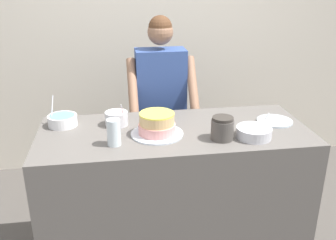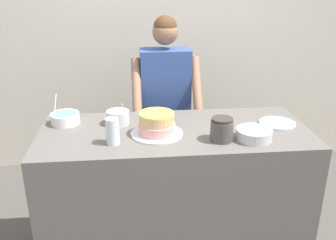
{
  "view_description": "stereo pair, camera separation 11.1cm",
  "coord_description": "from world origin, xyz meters",
  "px_view_note": "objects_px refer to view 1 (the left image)",
  "views": [
    {
      "loc": [
        -0.36,
        -1.75,
        1.87
      ],
      "look_at": [
        -0.05,
        0.32,
        1.03
      ],
      "focal_mm": 40.0,
      "sensor_mm": 36.0,
      "label": 1
    },
    {
      "loc": [
        -0.25,
        -1.77,
        1.87
      ],
      "look_at": [
        -0.05,
        0.32,
        1.03
      ],
      "focal_mm": 40.0,
      "sensor_mm": 36.0,
      "label": 2
    }
  ],
  "objects_px": {
    "frosting_bowl_blue": "(63,120)",
    "frosting_bowl_pink": "(116,118)",
    "person_baker": "(161,98)",
    "drinking_glass": "(114,132)",
    "frosting_bowl_white": "(254,132)",
    "ceramic_plate": "(275,121)",
    "stoneware_jar": "(222,128)",
    "cake": "(157,125)"
  },
  "relations": [
    {
      "from": "frosting_bowl_pink",
      "to": "drinking_glass",
      "type": "distance_m",
      "value": 0.3
    },
    {
      "from": "frosting_bowl_blue",
      "to": "ceramic_plate",
      "type": "xyz_separation_m",
      "value": [
        1.36,
        -0.15,
        -0.03
      ]
    },
    {
      "from": "frosting_bowl_blue",
      "to": "drinking_glass",
      "type": "bearing_deg",
      "value": -46.6
    },
    {
      "from": "ceramic_plate",
      "to": "frosting_bowl_pink",
      "type": "bearing_deg",
      "value": 174.15
    },
    {
      "from": "drinking_glass",
      "to": "frosting_bowl_pink",
      "type": "bearing_deg",
      "value": 86.0
    },
    {
      "from": "frosting_bowl_pink",
      "to": "drinking_glass",
      "type": "xyz_separation_m",
      "value": [
        -0.02,
        -0.3,
        0.03
      ]
    },
    {
      "from": "frosting_bowl_white",
      "to": "ceramic_plate",
      "type": "xyz_separation_m",
      "value": [
        0.23,
        0.21,
        -0.03
      ]
    },
    {
      "from": "frosting_bowl_blue",
      "to": "stoneware_jar",
      "type": "distance_m",
      "value": 1.01
    },
    {
      "from": "frosting_bowl_white",
      "to": "ceramic_plate",
      "type": "bearing_deg",
      "value": 43.5
    },
    {
      "from": "drinking_glass",
      "to": "ceramic_plate",
      "type": "height_order",
      "value": "drinking_glass"
    },
    {
      "from": "frosting_bowl_blue",
      "to": "drinking_glass",
      "type": "relative_size",
      "value": 1.22
    },
    {
      "from": "person_baker",
      "to": "ceramic_plate",
      "type": "relative_size",
      "value": 6.84
    },
    {
      "from": "cake",
      "to": "ceramic_plate",
      "type": "height_order",
      "value": "cake"
    },
    {
      "from": "frosting_bowl_white",
      "to": "frosting_bowl_pink",
      "type": "xyz_separation_m",
      "value": [
        -0.8,
        0.32,
        0.01
      ]
    },
    {
      "from": "frosting_bowl_white",
      "to": "cake",
      "type": "bearing_deg",
      "value": 167.08
    },
    {
      "from": "cake",
      "to": "frosting_bowl_blue",
      "type": "distance_m",
      "value": 0.62
    },
    {
      "from": "frosting_bowl_pink",
      "to": "person_baker",
      "type": "bearing_deg",
      "value": 54.62
    },
    {
      "from": "frosting_bowl_blue",
      "to": "ceramic_plate",
      "type": "relative_size",
      "value": 0.82
    },
    {
      "from": "person_baker",
      "to": "ceramic_plate",
      "type": "distance_m",
      "value": 0.9
    },
    {
      "from": "drinking_glass",
      "to": "stoneware_jar",
      "type": "bearing_deg",
      "value": -1.41
    },
    {
      "from": "ceramic_plate",
      "to": "stoneware_jar",
      "type": "height_order",
      "value": "stoneware_jar"
    },
    {
      "from": "frosting_bowl_white",
      "to": "frosting_bowl_blue",
      "type": "bearing_deg",
      "value": 162.41
    },
    {
      "from": "person_baker",
      "to": "frosting_bowl_pink",
      "type": "height_order",
      "value": "person_baker"
    },
    {
      "from": "frosting_bowl_white",
      "to": "drinking_glass",
      "type": "distance_m",
      "value": 0.82
    },
    {
      "from": "person_baker",
      "to": "frosting_bowl_pink",
      "type": "distance_m",
      "value": 0.61
    },
    {
      "from": "person_baker",
      "to": "cake",
      "type": "bearing_deg",
      "value": -99.57
    },
    {
      "from": "person_baker",
      "to": "ceramic_plate",
      "type": "bearing_deg",
      "value": -41.85
    },
    {
      "from": "person_baker",
      "to": "frosting_bowl_white",
      "type": "distance_m",
      "value": 0.93
    },
    {
      "from": "frosting_bowl_pink",
      "to": "drinking_glass",
      "type": "bearing_deg",
      "value": -94.0
    },
    {
      "from": "ceramic_plate",
      "to": "cake",
      "type": "bearing_deg",
      "value": -173.77
    },
    {
      "from": "person_baker",
      "to": "frosting_bowl_white",
      "type": "relative_size",
      "value": 7.51
    },
    {
      "from": "person_baker",
      "to": "frosting_bowl_white",
      "type": "bearing_deg",
      "value": -61.38
    },
    {
      "from": "frosting_bowl_blue",
      "to": "drinking_glass",
      "type": "xyz_separation_m",
      "value": [
        0.32,
        -0.34,
        0.04
      ]
    },
    {
      "from": "ceramic_plate",
      "to": "stoneware_jar",
      "type": "xyz_separation_m",
      "value": [
        -0.42,
        -0.21,
        0.06
      ]
    },
    {
      "from": "frosting_bowl_blue",
      "to": "frosting_bowl_white",
      "type": "height_order",
      "value": "frosting_bowl_blue"
    },
    {
      "from": "frosting_bowl_white",
      "to": "drinking_glass",
      "type": "bearing_deg",
      "value": 178.41
    },
    {
      "from": "frosting_bowl_blue",
      "to": "drinking_glass",
      "type": "distance_m",
      "value": 0.47
    },
    {
      "from": "frosting_bowl_white",
      "to": "stoneware_jar",
      "type": "bearing_deg",
      "value": 177.84
    },
    {
      "from": "person_baker",
      "to": "frosting_bowl_white",
      "type": "height_order",
      "value": "person_baker"
    },
    {
      "from": "frosting_bowl_blue",
      "to": "frosting_bowl_pink",
      "type": "relative_size",
      "value": 1.24
    },
    {
      "from": "drinking_glass",
      "to": "stoneware_jar",
      "type": "height_order",
      "value": "drinking_glass"
    },
    {
      "from": "frosting_bowl_pink",
      "to": "stoneware_jar",
      "type": "relative_size",
      "value": 1.1
    }
  ]
}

